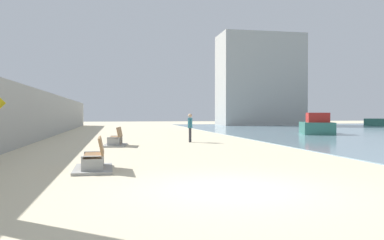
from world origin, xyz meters
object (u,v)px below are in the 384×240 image
Objects in this scene: bench_near at (94,162)px; bench_far at (116,141)px; boat_nearest at (317,126)px; person_walking at (190,126)px.

bench_far is (0.61, 8.84, 0.00)m from bench_near.
boat_nearest is (16.52, 17.21, 0.45)m from bench_near.
person_walking is at bearing 65.40° from bench_near.
bench_near is 23.86m from boat_nearest.
boat_nearest is (15.91, 8.38, 0.45)m from bench_far.
bench_near is 0.44× the size of boat_nearest.
person_walking is at bearing 23.48° from bench_far.
bench_near is 11.79m from person_walking.
bench_near is 0.96× the size of bench_far.
bench_near is at bearing -114.60° from person_walking.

